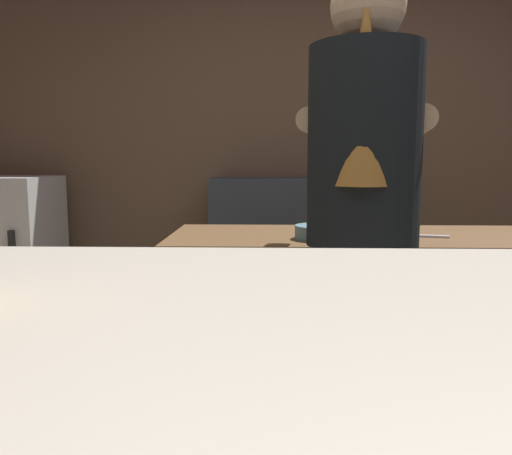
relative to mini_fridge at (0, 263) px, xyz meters
name	(u,v)px	position (x,y,z in m)	size (l,w,h in m)	color
wall_back	(316,136)	(2.01, 0.45, 0.81)	(5.20, 0.10, 2.70)	brown
prep_counter	(431,344)	(2.36, -1.10, -0.10)	(2.10, 0.60, 0.90)	brown
back_shelf	(282,260)	(1.78, 0.17, -0.01)	(0.91, 0.36, 1.08)	#313940
mini_fridge	(0,263)	(0.00, 0.00, 0.00)	(0.67, 0.58, 1.09)	silver
bartender	(362,219)	(1.99, -1.56, 0.47)	(0.48, 0.54, 1.74)	#29273D
mixing_bowl	(320,232)	(1.89, -1.22, 0.38)	(0.19, 0.19, 0.05)	slate
chefs_knife	(416,236)	(2.27, -1.15, 0.36)	(0.24, 0.03, 0.01)	silver
bottle_hot_sauce	(345,166)	(2.18, 0.20, 0.61)	(0.06, 0.06, 0.20)	black
bottle_olive_oil	(317,165)	(1.99, 0.07, 0.61)	(0.06, 0.06, 0.21)	black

